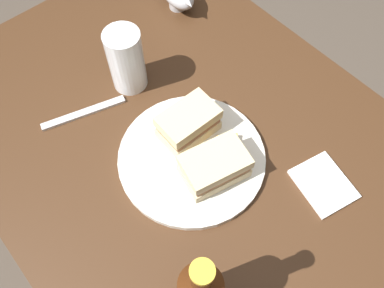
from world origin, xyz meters
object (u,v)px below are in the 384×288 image
at_px(sandwich_half_left, 214,166).
at_px(sandwich_half_right, 188,123).
at_px(plate, 192,158).
at_px(pint_glass, 125,64).
at_px(fork, 84,113).
at_px(napkin, 324,184).

distance_m(sandwich_half_left, sandwich_half_right, 0.10).
distance_m(plate, sandwich_half_left, 0.07).
distance_m(plate, pint_glass, 0.24).
height_order(plate, sandwich_half_right, sandwich_half_right).
relative_size(plate, fork, 1.60).
height_order(sandwich_half_left, napkin, sandwich_half_left).
relative_size(napkin, fork, 0.61).
bearing_deg(pint_glass, sandwich_half_right, -176.78).
bearing_deg(sandwich_half_left, napkin, -136.21).
height_order(sandwich_half_left, sandwich_half_right, sandwich_half_right).
bearing_deg(pint_glass, plate, 174.99).
bearing_deg(pint_glass, napkin, -163.21).
distance_m(sandwich_half_right, napkin, 0.28).
xyz_separation_m(sandwich_half_left, sandwich_half_right, (0.10, -0.02, 0.00)).
relative_size(sandwich_half_left, napkin, 1.21).
relative_size(pint_glass, fork, 0.80).
relative_size(pint_glass, napkin, 1.31).
relative_size(sandwich_half_right, pint_glass, 0.80).
xyz_separation_m(plate, napkin, (-0.21, -0.15, -0.00)).
xyz_separation_m(sandwich_half_right, napkin, (-0.25, -0.12, -0.04)).
bearing_deg(plate, sandwich_half_right, -34.16).
bearing_deg(napkin, sandwich_half_left, 43.79).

